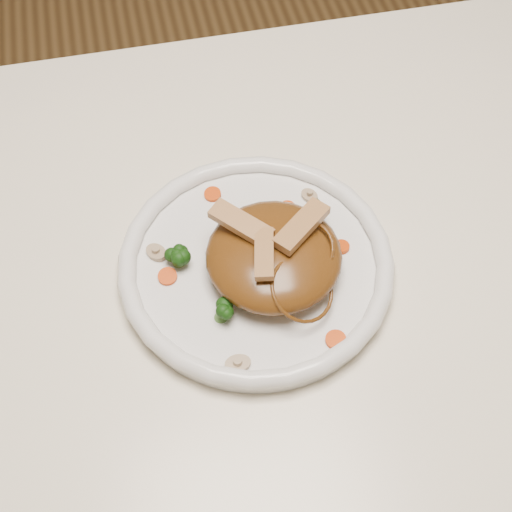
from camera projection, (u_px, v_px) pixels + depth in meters
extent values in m
plane|color=#50361B|center=(267.00, 481.00, 1.39)|extent=(4.00, 4.00, 0.00)
cube|color=beige|center=(275.00, 278.00, 0.79)|extent=(1.20, 0.80, 0.04)
cylinder|color=brown|center=(505.00, 188.00, 1.35)|extent=(0.06, 0.06, 0.71)
cylinder|color=white|center=(256.00, 268.00, 0.76)|extent=(0.34, 0.34, 0.02)
ellipsoid|color=#593011|center=(274.00, 256.00, 0.73)|extent=(0.16, 0.16, 0.05)
cube|color=tan|center=(301.00, 226.00, 0.72)|extent=(0.07, 0.06, 0.01)
cube|color=tan|center=(241.00, 223.00, 0.72)|extent=(0.06, 0.06, 0.01)
cube|color=tan|center=(264.00, 254.00, 0.70)|extent=(0.03, 0.06, 0.01)
cylinder|color=#DA4607|center=(287.00, 208.00, 0.80)|extent=(0.02, 0.02, 0.00)
cylinder|color=#DA4607|center=(168.00, 277.00, 0.74)|extent=(0.02, 0.02, 0.00)
cylinder|color=#DA4607|center=(341.00, 247.00, 0.77)|extent=(0.02, 0.02, 0.00)
cylinder|color=#DA4607|center=(213.00, 194.00, 0.81)|extent=(0.02, 0.02, 0.00)
cylinder|color=#DA4607|center=(336.00, 340.00, 0.70)|extent=(0.03, 0.03, 0.00)
cylinder|color=#BDAF8E|center=(238.00, 364.00, 0.69)|extent=(0.03, 0.03, 0.01)
cylinder|color=#BDAF8E|center=(316.00, 211.00, 0.79)|extent=(0.03, 0.03, 0.01)
cylinder|color=#BDAF8E|center=(156.00, 253.00, 0.76)|extent=(0.04, 0.04, 0.01)
cylinder|color=#BDAF8E|center=(310.00, 196.00, 0.81)|extent=(0.03, 0.03, 0.01)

